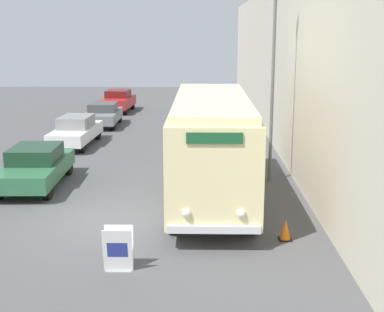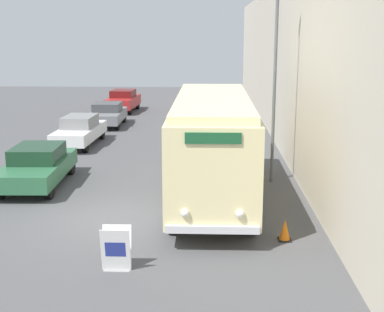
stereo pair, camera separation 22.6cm
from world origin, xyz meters
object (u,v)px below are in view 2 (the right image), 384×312
Objects in this scene: streetlamp at (276,50)px; parked_car_near at (38,165)px; traffic_cone at (285,230)px; parked_car_mid at (80,130)px; sign_board at (116,249)px; parked_car_distant at (123,100)px; parked_car_far at (107,114)px; vintage_bus at (212,143)px.

parked_car_near is at bearing -174.32° from streetlamp.
parked_car_near reaches higher than traffic_cone.
parked_car_near is 7.26m from parked_car_mid.
sign_board is 0.26× the size of parked_car_distant.
parked_car_far is (0.32, 5.64, -0.03)m from parked_car_mid.
vintage_bus is at bearing -134.37° from streetlamp.
vintage_bus reaches higher than parked_car_mid.
traffic_cone is (-0.29, -5.95, -4.62)m from streetlamp.
streetlamp is at bearing 3.94° from parked_car_near.
parked_car_distant is at bearing 87.89° from parked_car_near.
vintage_bus is 2.16× the size of parked_car_distant.
sign_board is 26.27m from parked_car_distant.
vintage_bus is at bearing 118.70° from traffic_cone.
parked_car_mid is at bearing 144.34° from streetlamp.
sign_board is 8.24m from parked_car_near.
vintage_bus is 15.73m from parked_car_far.
parked_car_near is at bearing 148.87° from traffic_cone.
parked_car_distant is at bearing 109.14° from traffic_cone.
traffic_cone is at bearing -61.30° from vintage_bus.
vintage_bus is at bearing -69.13° from parked_car_distant.
traffic_cone is at bearing -67.28° from parked_car_distant.
parked_car_mid is at bearing -87.95° from parked_car_distant.
parked_car_distant is at bearing 115.54° from streetlamp.
parked_car_near reaches higher than sign_board.
sign_board is (-2.29, -5.66, -1.44)m from vintage_bus.
streetlamp is 1.66× the size of parked_car_mid.
sign_board is at bearing -77.59° from parked_car_distant.
parked_car_near is (-6.44, 1.46, -1.21)m from vintage_bus.
vintage_bus reaches higher than parked_car_near.
vintage_bus reaches higher than parked_car_far.
traffic_cone is at bearing -52.85° from parked_car_mid.
streetlamp is 7.54m from traffic_cone.
sign_board is 0.23× the size of parked_car_mid.
parked_car_distant is 7.10× the size of traffic_cone.
parked_car_near is (-8.71, -0.87, -4.15)m from streetlamp.
parked_car_far reaches higher than traffic_cone.
parked_car_mid is 15.06m from traffic_cone.
parked_car_far is at bearing 101.35° from sign_board.
parked_car_far is 0.98× the size of parked_car_distant.
parked_car_far is (0.13, 12.90, -0.04)m from parked_car_near.
parked_car_distant is 25.33m from traffic_cone.
vintage_bus is 1.18× the size of streetlamp.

